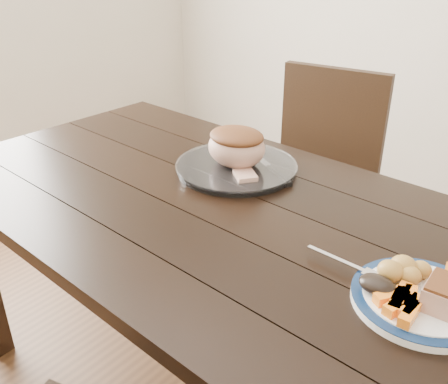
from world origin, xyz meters
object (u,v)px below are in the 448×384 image
Objects in this scene: roast_joint at (237,148)px; carving_knife at (272,172)px; dinner_plate at (421,301)px; chair_far at (317,176)px; fork at (351,266)px; dining_table at (206,227)px; serving_platter at (236,168)px.

roast_joint is 0.60× the size of carving_knife.
roast_joint reaches higher than dinner_plate.
chair_far is 0.98m from fork.
serving_platter reaches higher than dining_table.
dining_table is at bearing 173.68° from dinner_plate.
dinner_plate is at bearing -21.41° from roast_joint.
dining_table is 0.22m from serving_platter.
serving_platter is 0.11m from carving_knife.
roast_joint is 0.13m from carving_knife.
carving_knife reaches higher than dining_table.
dining_table is 0.25m from roast_joint.
dinner_plate is at bearing 121.62° from chair_far.
chair_far is at bearing 94.86° from dining_table.
dinner_plate reaches higher than dining_table.
serving_platter is at bearing 158.59° from dinner_plate.
fork is (0.45, -0.06, 0.11)m from dining_table.
carving_knife is at bearing 145.77° from fork.
dining_table is at bearing 86.89° from chair_far.
roast_joint is at bearing -124.18° from carving_knife.
dinner_plate is 0.15m from fork.
roast_joint is (-0.50, 0.25, 0.05)m from fork.
serving_platter is (0.02, -0.55, 0.23)m from chair_far.
roast_joint is at bearing 84.15° from chair_far.
carving_knife is (0.11, -0.50, 0.23)m from chair_far.
dinner_plate is 1.48× the size of roast_joint.
fork is at bearing -26.73° from serving_platter.
roast_joint reaches higher than serving_platter.
carving_knife is at bearing 94.96° from chair_far.
serving_platter is 2.00× the size of roast_joint.
serving_platter is 1.97× the size of fork.
chair_far is (-0.06, 0.74, -0.13)m from dining_table.
carving_knife is (-0.55, 0.30, -0.00)m from dinner_plate.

